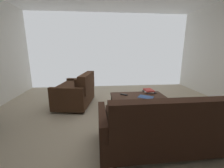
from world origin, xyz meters
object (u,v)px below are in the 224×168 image
Objects in this scene: book_stack at (149,91)px; tv_remote at (124,95)px; sofa_main at (167,126)px; loveseat_near at (77,92)px; coffee_table at (138,99)px; loose_magazine at (146,97)px.

book_stack reaches higher than tv_remote.
book_stack is at bearing -99.39° from sofa_main.
coffee_table is (-1.41, 0.67, -0.01)m from loveseat_near.
sofa_main is 1.65× the size of coffee_table.
loveseat_near is 1.09× the size of coffee_table.
sofa_main is 1.33m from tv_remote.
sofa_main is 1.08m from loose_magazine.
tv_remote is at bearing -18.22° from coffee_table.
loveseat_near is 1.73m from loose_magazine.
loose_magazine is at bearing -92.39° from sofa_main.
loose_magazine is at bearing 61.56° from book_stack.
book_stack is at bearing -166.09° from tv_remote.
sofa_main is 1.17m from coffee_table.
coffee_table is at bearing 154.67° from loveseat_near.
coffee_table is at bearing 161.78° from tv_remote.
book_stack is at bearing -141.96° from coffee_table.
loose_magazine is at bearing 155.80° from tv_remote.
tv_remote is at bearing 152.86° from loveseat_near.
sofa_main is 1.45m from book_stack.
sofa_main is at bearing 94.44° from coffee_table.
loveseat_near is at bearing -50.73° from sofa_main.
book_stack is (-1.74, 0.41, 0.09)m from loveseat_near.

